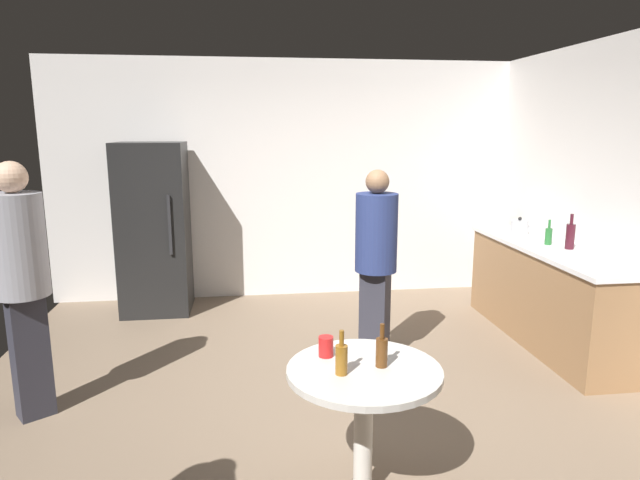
{
  "coord_description": "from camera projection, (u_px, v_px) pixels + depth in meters",
  "views": [
    {
      "loc": [
        -0.45,
        -3.71,
        1.94
      ],
      "look_at": [
        0.08,
        0.33,
        1.11
      ],
      "focal_mm": 30.92,
      "sensor_mm": 36.0,
      "label": 1
    }
  ],
  "objects": [
    {
      "name": "kitchen_counter",
      "position": [
        550.0,
        294.0,
        5.04
      ],
      "size": [
        0.64,
        2.16,
        0.9
      ],
      "color": "olive",
      "rests_on": "ground_plane"
    },
    {
      "name": "wine_bottle_on_counter",
      "position": [
        570.0,
        236.0,
        4.81
      ],
      "size": [
        0.08,
        0.08,
        0.31
      ],
      "color": "#3F141E",
      "rests_on": "kitchen_counter"
    },
    {
      "name": "wall_back",
      "position": [
        287.0,
        180.0,
        6.33
      ],
      "size": [
        5.32,
        0.06,
        2.7
      ],
      "primitive_type": "cube",
      "color": "silver",
      "rests_on": "ground_plane"
    },
    {
      "name": "beer_bottle_amber",
      "position": [
        341.0,
        358.0,
        2.73
      ],
      "size": [
        0.06,
        0.06,
        0.23
      ],
      "color": "#8C5919",
      "rests_on": "foreground_table"
    },
    {
      "name": "person_in_navy_shirt",
      "position": [
        376.0,
        253.0,
        4.46
      ],
      "size": [
        0.47,
        0.47,
        1.62
      ],
      "rotation": [
        0.0,
        0.0,
        -2.12
      ],
      "color": "#2D2D38",
      "rests_on": "ground_plane"
    },
    {
      "name": "kettle",
      "position": [
        520.0,
        227.0,
        5.49
      ],
      "size": [
        0.24,
        0.17,
        0.18
      ],
      "color": "#B2B2B7",
      "rests_on": "kitchen_counter"
    },
    {
      "name": "ground_plane",
      "position": [
        315.0,
        403.0,
        4.05
      ],
      "size": [
        5.2,
        5.2,
        0.1
      ],
      "primitive_type": "cube",
      "color": "#7A6651"
    },
    {
      "name": "plastic_cup_red",
      "position": [
        326.0,
        346.0,
        2.95
      ],
      "size": [
        0.08,
        0.08,
        0.11
      ],
      "primitive_type": "cylinder",
      "color": "red",
      "rests_on": "foreground_table"
    },
    {
      "name": "beer_bottle_brown",
      "position": [
        382.0,
        351.0,
        2.82
      ],
      "size": [
        0.06,
        0.06,
        0.23
      ],
      "color": "#593314",
      "rests_on": "foreground_table"
    },
    {
      "name": "refrigerator",
      "position": [
        154.0,
        228.0,
        5.82
      ],
      "size": [
        0.7,
        0.68,
        1.8
      ],
      "color": "black",
      "rests_on": "ground_plane"
    },
    {
      "name": "beer_bottle_on_counter",
      "position": [
        549.0,
        236.0,
        5.0
      ],
      "size": [
        0.06,
        0.06,
        0.23
      ],
      "color": "#26662D",
      "rests_on": "kitchen_counter"
    },
    {
      "name": "foreground_table",
      "position": [
        364.0,
        387.0,
        2.83
      ],
      "size": [
        0.8,
        0.8,
        0.73
      ],
      "color": "beige",
      "rests_on": "ground_plane"
    },
    {
      "name": "person_in_gray_shirt",
      "position": [
        21.0,
        271.0,
        3.6
      ],
      "size": [
        0.47,
        0.47,
        1.74
      ],
      "rotation": [
        0.0,
        0.0,
        -0.96
      ],
      "color": "#2D2D38",
      "rests_on": "ground_plane"
    }
  ]
}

